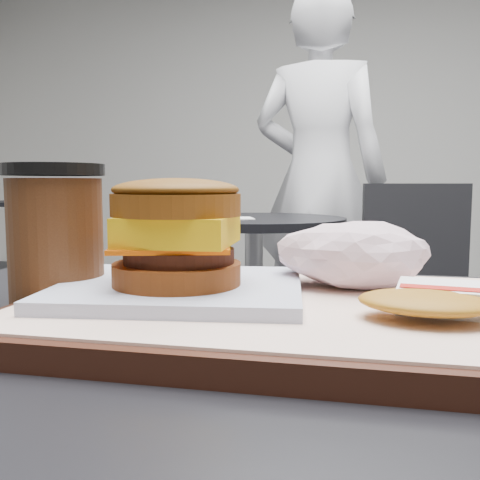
% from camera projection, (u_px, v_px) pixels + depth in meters
% --- Properties ---
extents(serving_tray, '(0.38, 0.28, 0.02)m').
position_uv_depth(serving_tray, '(271.00, 311.00, 0.41)').
color(serving_tray, black).
rests_on(serving_tray, customer_table).
extents(breakfast_sandwich, '(0.21, 0.19, 0.09)m').
position_uv_depth(breakfast_sandwich, '(178.00, 246.00, 0.42)').
color(breakfast_sandwich, silver).
rests_on(breakfast_sandwich, serving_tray).
extents(hash_brown, '(0.12, 0.10, 0.02)m').
position_uv_depth(hash_brown, '(448.00, 300.00, 0.36)').
color(hash_brown, white).
rests_on(hash_brown, serving_tray).
extents(crumpled_wrapper, '(0.13, 0.10, 0.06)m').
position_uv_depth(crumpled_wrapper, '(353.00, 254.00, 0.46)').
color(crumpled_wrapper, white).
rests_on(crumpled_wrapper, serving_tray).
extents(coffee_cup, '(0.08, 0.08, 0.12)m').
position_uv_depth(coffee_cup, '(56.00, 238.00, 0.45)').
color(coffee_cup, '#452310').
rests_on(coffee_cup, customer_table).
extents(neighbor_table, '(0.70, 0.70, 0.75)m').
position_uv_depth(neighbor_table, '(254.00, 269.00, 2.07)').
color(neighbor_table, black).
rests_on(neighbor_table, ground).
extents(napkin, '(0.15, 0.15, 0.00)m').
position_uv_depth(napkin, '(236.00, 218.00, 1.97)').
color(napkin, white).
rests_on(napkin, neighbor_table).
extents(neighbor_chair, '(0.64, 0.51, 0.88)m').
position_uv_depth(neighbor_chair, '(381.00, 281.00, 2.04)').
color(neighbor_chair, '#A9A9AF').
rests_on(neighbor_chair, ground).
extents(patron, '(0.73, 0.55, 1.80)m').
position_uv_depth(patron, '(319.00, 179.00, 2.59)').
color(patron, silver).
rests_on(patron, ground).
extents(bg_table_mid, '(0.66, 0.66, 0.75)m').
position_uv_depth(bg_table_mid, '(26.00, 226.00, 4.02)').
color(bg_table_mid, black).
rests_on(bg_table_mid, ground).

